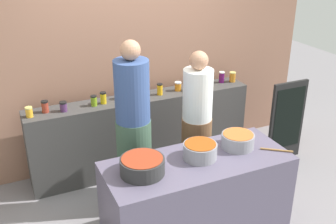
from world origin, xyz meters
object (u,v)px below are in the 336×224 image
object	(u,v)px
preserve_jar_0	(29,112)
preserve_jar_4	(103,98)
cooking_pot_left	(142,166)
cooking_pot_center	(200,151)
cooking_pot_right	(238,141)
preserve_jar_1	(45,107)
preserve_jar_7	(178,86)
preserve_jar_11	(232,77)
preserve_jar_8	(192,86)
preserve_jar_5	(124,93)
cook_with_tongs	(134,137)
preserve_jar_10	(222,77)
chalkboard_sign	(287,121)
preserve_jar_6	(160,89)
cook_in_cap	(197,131)
wooden_spoon	(277,150)
preserve_jar_9	(206,80)
preserve_jar_3	(94,101)
preserve_jar_2	(63,107)

from	to	relation	value
preserve_jar_0	preserve_jar_4	size ratio (longest dim) A/B	0.82
preserve_jar_4	cooking_pot_left	world-z (taller)	preserve_jar_4
cooking_pot_center	cooking_pot_right	distance (m)	0.42
preserve_jar_1	preserve_jar_7	bearing A→B (deg)	-0.09
preserve_jar_11	preserve_jar_8	bearing A→B (deg)	-174.11
preserve_jar_1	preserve_jar_0	bearing A→B (deg)	-162.89
cooking_pot_left	cooking_pot_center	xyz separation A→B (m)	(0.56, 0.02, -0.00)
preserve_jar_7	preserve_jar_11	bearing A→B (deg)	-0.16
preserve_jar_8	preserve_jar_5	bearing A→B (deg)	173.99
cooking_pot_center	preserve_jar_11	bearing A→B (deg)	48.58
preserve_jar_11	cook_with_tongs	world-z (taller)	cook_with_tongs
preserve_jar_10	chalkboard_sign	bearing A→B (deg)	-44.94
preserve_jar_6	cook_in_cap	world-z (taller)	cook_in_cap
preserve_jar_0	cooking_pot_right	distance (m)	2.16
preserve_jar_0	preserve_jar_7	bearing A→B (deg)	1.65
cooking_pot_left	cooking_pot_center	world-z (taller)	same
preserve_jar_1	cooking_pot_right	bearing A→B (deg)	-41.17
preserve_jar_11	cook_with_tongs	bearing A→B (deg)	-156.03
preserve_jar_4	cooking_pot_right	size ratio (longest dim) A/B	0.43
preserve_jar_8	preserve_jar_4	bearing A→B (deg)	177.48
preserve_jar_4	preserve_jar_5	xyz separation A→B (m)	(0.25, 0.04, -0.00)
preserve_jar_0	cook_in_cap	bearing A→B (deg)	-22.48
preserve_jar_4	preserve_jar_6	distance (m)	0.68
preserve_jar_4	cooking_pot_center	world-z (taller)	preserve_jar_4
preserve_jar_8	cooking_pot_left	world-z (taller)	preserve_jar_8
cook_with_tongs	cook_in_cap	xyz separation A→B (m)	(0.72, -0.00, -0.08)
wooden_spoon	cook_in_cap	world-z (taller)	cook_in_cap
preserve_jar_5	chalkboard_sign	world-z (taller)	preserve_jar_5
preserve_jar_9	preserve_jar_10	distance (m)	0.23
preserve_jar_7	chalkboard_sign	size ratio (longest dim) A/B	0.10
cooking_pot_center	cooking_pot_right	world-z (taller)	cooking_pot_center
preserve_jar_0	chalkboard_sign	distance (m)	3.07
preserve_jar_1	preserve_jar_9	world-z (taller)	preserve_jar_9
preserve_jar_3	preserve_jar_8	bearing A→B (deg)	-1.33
preserve_jar_0	cook_with_tongs	xyz separation A→B (m)	(0.91, -0.67, -0.16)
cooking_pot_left	cook_in_cap	world-z (taller)	cook_in_cap
cooking_pot_right	cook_in_cap	bearing A→B (deg)	98.80
preserve_jar_8	wooden_spoon	bearing A→B (deg)	-85.69
cooking_pot_left	preserve_jar_7	bearing A→B (deg)	54.41
preserve_jar_1	preserve_jar_4	size ratio (longest dim) A/B	0.97
cooking_pot_right	preserve_jar_5	bearing A→B (deg)	115.70
preserve_jar_3	preserve_jar_10	distance (m)	1.69
preserve_jar_2	preserve_jar_4	world-z (taller)	preserve_jar_4
preserve_jar_2	preserve_jar_4	xyz separation A→B (m)	(0.45, 0.03, 0.01)
preserve_jar_11	cook_in_cap	bearing A→B (deg)	-141.23
preserve_jar_7	preserve_jar_1	bearing A→B (deg)	179.91
preserve_jar_3	preserve_jar_9	size ratio (longest dim) A/B	0.90
preserve_jar_4	preserve_jar_7	bearing A→B (deg)	1.10
preserve_jar_6	cook_in_cap	size ratio (longest dim) A/B	0.08
preserve_jar_1	cooking_pot_center	distance (m)	1.79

